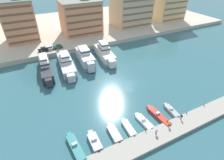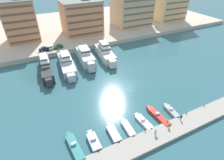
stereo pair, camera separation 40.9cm
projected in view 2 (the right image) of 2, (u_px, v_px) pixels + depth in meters
name	position (u px, v px, depth m)	size (l,w,h in m)	color
ground_plane	(130.00, 84.00, 58.88)	(400.00, 400.00, 0.00)	#336670
quay_promenade	(74.00, 26.00, 107.53)	(180.00, 70.00, 1.94)	beige
pier_dock	(175.00, 128.00, 42.92)	(120.00, 4.81, 0.77)	#A8A399
yacht_charcoal_far_left	(46.00, 67.00, 63.94)	(4.85, 20.61, 7.95)	#333338
yacht_silver_left	(67.00, 64.00, 66.19)	(6.22, 20.46, 7.64)	silver
yacht_silver_mid_left	(86.00, 57.00, 69.48)	(5.52, 16.99, 7.89)	silver
yacht_ivory_center_left	(105.00, 53.00, 72.88)	(5.98, 18.56, 8.52)	silver
motorboat_teal_far_left	(75.00, 147.00, 38.56)	(2.62, 8.59, 1.54)	teal
motorboat_grey_left	(94.00, 141.00, 39.67)	(2.18, 6.11, 1.60)	#9EA3A8
motorboat_grey_mid_left	(113.00, 133.00, 41.63)	(2.13, 6.26, 0.99)	#9EA3A8
motorboat_white_center_left	(128.00, 128.00, 42.97)	(1.80, 6.07, 0.94)	white
motorboat_white_center	(143.00, 122.00, 44.73)	(2.33, 6.39, 1.32)	white
motorboat_red_center_right	(158.00, 116.00, 46.18)	(2.20, 8.63, 1.43)	red
motorboat_grey_mid_right	(171.00, 111.00, 47.74)	(1.91, 6.03, 1.35)	#9EA3A8
car_black_far_left	(44.00, 49.00, 75.10)	(4.13, 1.97, 1.80)	black
car_white_left	(50.00, 48.00, 76.35)	(4.19, 2.11, 1.80)	white
car_green_mid_left	(58.00, 46.00, 77.61)	(4.12, 1.96, 1.80)	#2D6642
apartment_block_left	(20.00, 21.00, 81.17)	(14.31, 13.02, 20.42)	tan
apartment_block_mid_left	(82.00, 17.00, 90.20)	(19.70, 14.39, 18.26)	tan
apartment_block_center_left	(132.00, 10.00, 101.01)	(21.13, 16.07, 19.14)	#C6AD89
apartment_block_center	(170.00, 3.00, 109.19)	(19.02, 13.63, 22.41)	#E0BC84
pedestrian_near_edge	(181.00, 117.00, 44.32)	(0.32, 0.59, 1.56)	#282D3D
pedestrian_mid_deck	(156.00, 131.00, 40.56)	(0.61, 0.36, 1.65)	#282D3D
pedestrian_far_side	(169.00, 124.00, 42.42)	(0.65, 0.31, 1.70)	#4C515B
bollard_west	(145.00, 131.00, 41.46)	(0.20, 0.20, 0.61)	#2D2D33
bollard_west_mid	(167.00, 121.00, 43.86)	(0.20, 0.20, 0.61)	#2D2D33
bollard_east_mid	(187.00, 113.00, 46.25)	(0.20, 0.20, 0.61)	#2D2D33
bollard_east	(204.00, 106.00, 48.64)	(0.20, 0.20, 0.61)	#2D2D33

